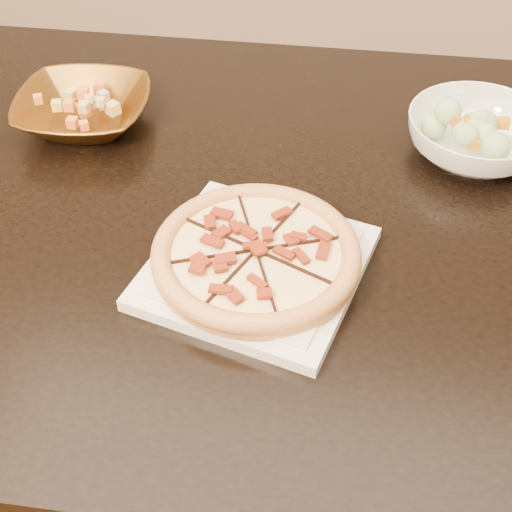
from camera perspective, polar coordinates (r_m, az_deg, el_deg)
The scene contains 7 objects.
dining_table at distance 1.12m, azimuth -4.28°, elevation 0.96°, with size 1.58×1.05×0.75m.
plate at distance 0.93m, azimuth 0.00°, elevation -0.86°, with size 0.32×0.32×0.02m.
pizza at distance 0.92m, azimuth 0.00°, elevation 0.18°, with size 0.27×0.27×0.03m.
bronze_bowl at distance 1.24m, azimuth -13.60°, elevation 11.29°, with size 0.22×0.22×0.05m, color brown.
mixed_dish at distance 1.21m, azimuth -13.93°, elevation 12.90°, with size 0.12×0.10×0.03m.
salad_bowl at distance 1.18m, azimuth 17.23°, elevation 9.11°, with size 0.22×0.22×0.07m, color white.
salad at distance 1.15m, azimuth 17.73°, elevation 11.24°, with size 0.09×0.12×0.04m.
Camera 1 is at (0.22, -0.66, 1.42)m, focal length 50.00 mm.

